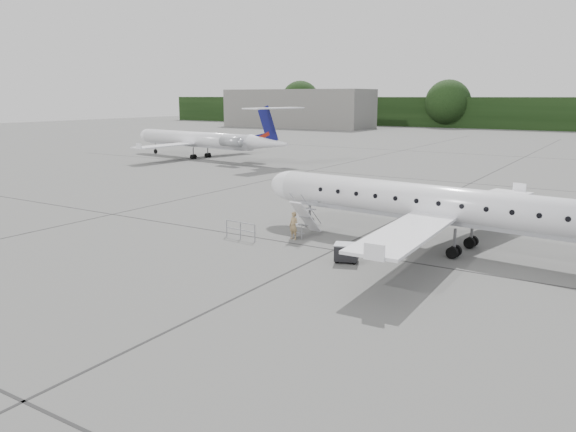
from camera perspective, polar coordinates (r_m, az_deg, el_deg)
The scene contains 8 objects.
ground at distance 25.17m, azimuth 7.65°, elevation -7.03°, with size 320.00×320.00×0.00m, color #555553.
terminal_building at distance 154.01m, azimuth 1.04°, elevation 10.88°, with size 40.00×14.00×10.00m, color slate.
main_regional_jet at distance 31.13m, azimuth 16.03°, elevation 2.86°, with size 26.98×19.42×6.92m, color white, non-canonical shape.
airstair at distance 33.53m, azimuth 1.80°, elevation -0.17°, with size 0.85×2.08×2.17m, color white, non-canonical shape.
passenger at distance 32.65m, azimuth 0.58°, elevation -0.98°, with size 0.59×0.39×1.63m, color #967B51.
safety_railing at distance 32.89m, azimuth -4.85°, elevation -1.49°, with size 2.20×0.08×1.00m, color gray, non-canonical shape.
baggage_cart at distance 28.40m, azimuth 5.96°, elevation -3.70°, with size 1.16×0.94×1.00m, color black, non-canonical shape.
bg_regional_left at distance 77.45m, azimuth -9.41°, elevation 8.44°, with size 26.76×19.27×7.02m, color white, non-canonical shape.
Camera 1 is at (9.75, -21.71, 8.18)m, focal length 35.00 mm.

